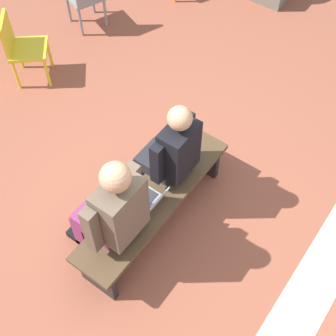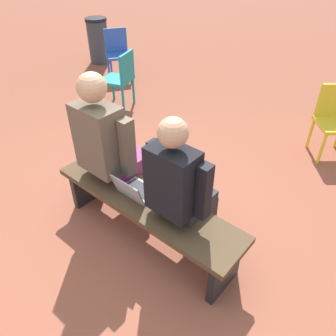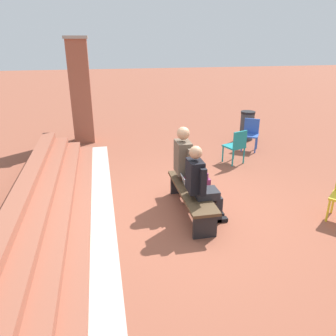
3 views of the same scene
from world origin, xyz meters
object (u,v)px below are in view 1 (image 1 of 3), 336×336
(bench, at_px, (154,203))
(laptop, at_px, (148,203))
(person_adult, at_px, (111,211))
(plastic_chair_mid_courtyard, at_px, (20,45))
(person_student, at_px, (169,153))

(bench, relative_size, laptop, 5.62)
(person_adult, bearing_deg, plastic_chair_mid_courtyard, -116.41)
(person_adult, bearing_deg, laptop, 166.56)
(bench, xyz_separation_m, person_adult, (0.46, -0.07, 0.40))
(person_student, bearing_deg, plastic_chair_mid_courtyard, -99.66)
(person_adult, relative_size, laptop, 4.48)
(laptop, height_order, plastic_chair_mid_courtyard, plastic_chair_mid_courtyard)
(bench, bearing_deg, plastic_chair_mid_courtyard, -106.43)
(person_student, relative_size, person_adult, 0.93)
(laptop, bearing_deg, person_adult, -13.44)
(laptop, distance_m, plastic_chair_mid_courtyard, 2.61)
(person_student, height_order, person_adult, person_adult)
(person_student, relative_size, laptop, 4.16)
(person_student, bearing_deg, person_adult, -0.44)
(plastic_chair_mid_courtyard, bearing_deg, bench, 73.57)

